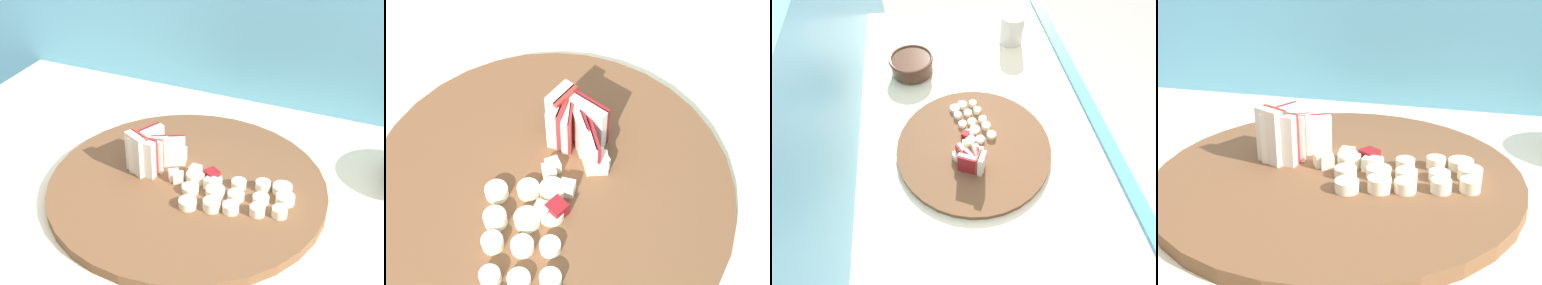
% 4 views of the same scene
% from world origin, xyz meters
% --- Properties ---
extents(cutting_board, '(0.42, 0.42, 0.02)m').
position_xyz_m(cutting_board, '(-0.11, 0.04, 0.92)').
color(cutting_board, brown).
rests_on(cutting_board, tiled_countertop).
extents(apple_wedge_fan, '(0.08, 0.07, 0.07)m').
position_xyz_m(apple_wedge_fan, '(-0.18, 0.05, 0.95)').
color(apple_wedge_fan, '#B22D23').
rests_on(apple_wedge_fan, cutting_board).
extents(apple_dice_pile, '(0.10, 0.08, 0.02)m').
position_xyz_m(apple_dice_pile, '(-0.12, 0.07, 0.93)').
color(apple_dice_pile, '#EFE5CC').
rests_on(apple_dice_pile, cutting_board).
extents(banana_slice_rows, '(0.17, 0.12, 0.02)m').
position_xyz_m(banana_slice_rows, '(-0.03, 0.03, 0.93)').
color(banana_slice_rows, '#F4EAC6').
rests_on(banana_slice_rows, cutting_board).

